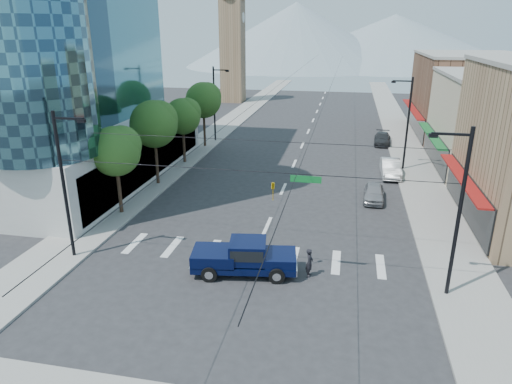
% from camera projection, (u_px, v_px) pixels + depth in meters
% --- Properties ---
extents(ground, '(160.00, 160.00, 0.00)m').
position_uv_depth(ground, '(250.00, 266.00, 26.93)').
color(ground, '#28282B').
rests_on(ground, ground).
extents(sidewalk_left, '(4.00, 120.00, 0.15)m').
position_uv_depth(sidewalk_left, '(227.00, 124.00, 66.01)').
color(sidewalk_left, gray).
rests_on(sidewalk_left, ground).
extents(sidewalk_right, '(4.00, 120.00, 0.15)m').
position_uv_depth(sidewalk_right, '(399.00, 131.00, 61.56)').
color(sidewalk_right, gray).
rests_on(sidewalk_right, ground).
extents(shop_mid, '(12.00, 14.00, 9.00)m').
position_uv_depth(shop_mid, '(505.00, 125.00, 43.81)').
color(shop_mid, tan).
rests_on(shop_mid, ground).
extents(shop_far, '(12.00, 18.00, 10.00)m').
position_uv_depth(shop_far, '(467.00, 96.00, 58.40)').
color(shop_far, brown).
rests_on(shop_far, ground).
extents(clock_tower, '(4.80, 4.80, 20.40)m').
position_uv_depth(clock_tower, '(233.00, 43.00, 83.55)').
color(clock_tower, '#8C6B4C').
rests_on(clock_tower, ground).
extents(mountain_left, '(80.00, 80.00, 22.00)m').
position_uv_depth(mountain_left, '(296.00, 34.00, 164.29)').
color(mountain_left, gray).
rests_on(mountain_left, ground).
extents(mountain_right, '(90.00, 90.00, 18.00)m').
position_uv_depth(mountain_right, '(394.00, 40.00, 167.69)').
color(mountain_right, gray).
rests_on(mountain_right, ground).
extents(tree_near, '(3.65, 3.64, 6.71)m').
position_uv_depth(tree_near, '(117.00, 149.00, 32.91)').
color(tree_near, black).
rests_on(tree_near, ground).
extents(tree_midnear, '(4.09, 4.09, 7.52)m').
position_uv_depth(tree_midnear, '(156.00, 123.00, 39.16)').
color(tree_midnear, black).
rests_on(tree_midnear, ground).
extents(tree_midfar, '(3.65, 3.64, 6.71)m').
position_uv_depth(tree_midfar, '(184.00, 115.00, 45.82)').
color(tree_midfar, black).
rests_on(tree_midfar, ground).
extents(tree_far, '(4.09, 4.09, 7.52)m').
position_uv_depth(tree_far, '(205.00, 99.00, 52.07)').
color(tree_far, black).
rests_on(tree_far, ground).
extents(signal_rig, '(21.80, 0.20, 9.00)m').
position_uv_depth(signal_rig, '(249.00, 199.00, 24.39)').
color(signal_rig, black).
rests_on(signal_rig, ground).
extents(lamp_pole_nw, '(2.00, 0.25, 9.00)m').
position_uv_depth(lamp_pole_nw, '(215.00, 101.00, 54.89)').
color(lamp_pole_nw, black).
rests_on(lamp_pole_nw, ground).
extents(lamp_pole_ne, '(2.00, 0.25, 9.00)m').
position_uv_depth(lamp_pole_ne, '(407.00, 120.00, 43.55)').
color(lamp_pole_ne, black).
rests_on(lamp_pole_ne, ground).
extents(pickup_truck, '(6.23, 3.01, 2.03)m').
position_uv_depth(pickup_truck, '(244.00, 256.00, 25.84)').
color(pickup_truck, black).
rests_on(pickup_truck, ground).
extents(pedestrian, '(0.44, 0.64, 1.70)m').
position_uv_depth(pedestrian, '(309.00, 263.00, 25.59)').
color(pedestrian, black).
rests_on(pedestrian, ground).
extents(parked_car_near, '(1.82, 4.13, 1.38)m').
position_uv_depth(parked_car_near, '(374.00, 192.00, 36.96)').
color(parked_car_near, '#99999D').
rests_on(parked_car_near, ground).
extents(parked_car_mid, '(1.76, 4.87, 1.60)m').
position_uv_depth(parked_car_mid, '(391.00, 168.00, 43.02)').
color(parked_car_mid, silver).
rests_on(parked_car_mid, ground).
extents(parked_car_far, '(2.20, 4.79, 1.36)m').
position_uv_depth(parked_car_far, '(382.00, 139.00, 54.93)').
color(parked_car_far, '#2C2D2F').
rests_on(parked_car_far, ground).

